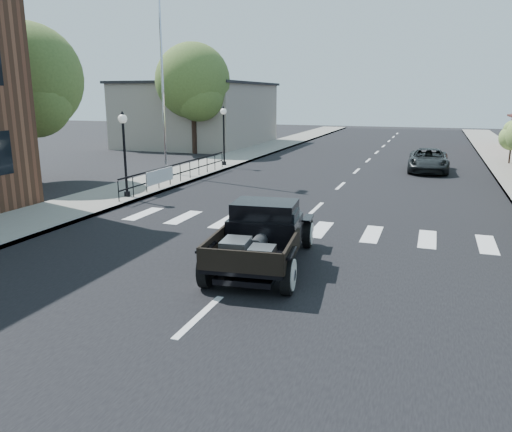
% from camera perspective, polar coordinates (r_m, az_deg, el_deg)
% --- Properties ---
extents(ground, '(120.00, 120.00, 0.00)m').
position_cam_1_polar(ground, '(12.34, -0.35, -5.92)').
color(ground, black).
rests_on(ground, ground).
extents(road, '(14.00, 80.00, 0.02)m').
position_cam_1_polar(road, '(26.55, 10.78, 4.45)').
color(road, black).
rests_on(road, ground).
extents(road_markings, '(12.00, 60.00, 0.06)m').
position_cam_1_polar(road_markings, '(21.70, 8.70, 2.49)').
color(road_markings, silver).
rests_on(road_markings, ground).
extents(sidewalk_left, '(3.00, 80.00, 0.15)m').
position_cam_1_polar(sidewalk_left, '(29.06, -6.06, 5.52)').
color(sidewalk_left, gray).
rests_on(sidewalk_left, ground).
extents(low_building_left, '(10.00, 12.00, 5.00)m').
position_cam_1_polar(low_building_left, '(43.34, -6.51, 11.37)').
color(low_building_left, '#9E9484').
rests_on(low_building_left, ground).
extents(railing, '(0.08, 10.00, 1.00)m').
position_cam_1_polar(railing, '(24.02, -8.65, 5.13)').
color(railing, black).
rests_on(railing, sidewalk_left).
extents(banner, '(0.04, 2.20, 0.60)m').
position_cam_1_polar(banner, '(22.30, -10.87, 3.87)').
color(banner, silver).
rests_on(banner, sidewalk_left).
extents(lamp_post_b, '(0.36, 0.36, 3.39)m').
position_cam_1_polar(lamp_post_b, '(20.63, -14.77, 6.82)').
color(lamp_post_b, black).
rests_on(lamp_post_b, sidewalk_left).
extents(lamp_post_c, '(0.36, 0.36, 3.39)m').
position_cam_1_polar(lamp_post_c, '(29.40, -3.70, 9.13)').
color(lamp_post_c, black).
rests_on(lamp_post_c, sidewalk_left).
extents(flagpole, '(0.12, 0.12, 11.27)m').
position_cam_1_polar(flagpole, '(26.50, -10.73, 16.97)').
color(flagpole, silver).
rests_on(flagpole, sidewalk_left).
extents(big_tree_near, '(5.07, 5.07, 7.44)m').
position_cam_1_polar(big_tree_near, '(26.10, -24.44, 11.54)').
color(big_tree_near, '#486129').
rests_on(big_tree_near, ground).
extents(big_tree_far, '(5.31, 5.31, 7.79)m').
position_cam_1_polar(big_tree_far, '(36.82, -7.17, 13.15)').
color(big_tree_far, '#486129').
rests_on(big_tree_far, ground).
extents(small_tree_e, '(1.47, 1.47, 2.46)m').
position_cam_1_polar(small_tree_e, '(33.69, 27.15, 7.45)').
color(small_tree_e, olive).
rests_on(small_tree_e, sidewalk_right).
extents(hotrod_pickup, '(2.71, 4.93, 1.64)m').
position_cam_1_polar(hotrod_pickup, '(12.19, 0.82, -2.13)').
color(hotrod_pickup, black).
rests_on(hotrod_pickup, ground).
extents(second_car, '(2.18, 4.57, 1.26)m').
position_cam_1_polar(second_car, '(29.30, 19.10, 6.01)').
color(second_car, black).
rests_on(second_car, ground).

